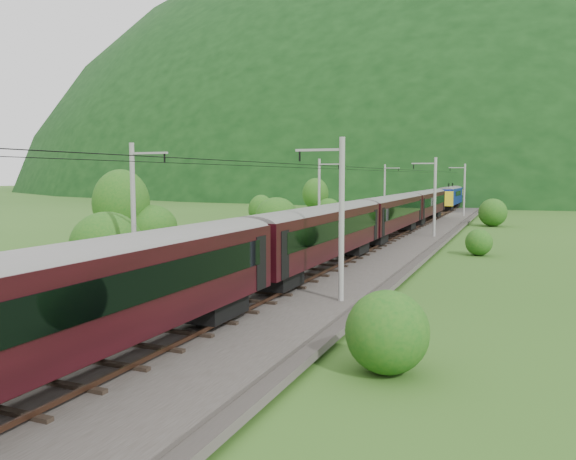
% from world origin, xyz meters
% --- Properties ---
extents(ground, '(600.00, 600.00, 0.00)m').
position_xyz_m(ground, '(0.00, 0.00, 0.00)').
color(ground, '#2B5119').
rests_on(ground, ground).
extents(railbed, '(14.00, 220.00, 0.30)m').
position_xyz_m(railbed, '(0.00, 10.00, 0.15)').
color(railbed, '#38332D').
rests_on(railbed, ground).
extents(track_left, '(2.40, 220.00, 0.27)m').
position_xyz_m(track_left, '(-2.40, 10.00, 0.37)').
color(track_left, brown).
rests_on(track_left, railbed).
extents(track_right, '(2.40, 220.00, 0.27)m').
position_xyz_m(track_right, '(2.40, 10.00, 0.37)').
color(track_right, brown).
rests_on(track_right, railbed).
extents(catenary_left, '(2.54, 192.28, 8.00)m').
position_xyz_m(catenary_left, '(-6.12, 32.00, 4.50)').
color(catenary_left, gray).
rests_on(catenary_left, railbed).
extents(catenary_right, '(2.54, 192.28, 8.00)m').
position_xyz_m(catenary_right, '(6.12, 32.00, 4.50)').
color(catenary_right, gray).
rests_on(catenary_right, railbed).
extents(overhead_wires, '(4.83, 198.00, 0.03)m').
position_xyz_m(overhead_wires, '(0.00, 10.00, 7.10)').
color(overhead_wires, black).
rests_on(overhead_wires, ground).
extents(mountain_main, '(504.00, 360.00, 244.00)m').
position_xyz_m(mountain_main, '(0.00, 260.00, 0.00)').
color(mountain_main, black).
rests_on(mountain_main, ground).
extents(mountain_ridge, '(336.00, 280.00, 132.00)m').
position_xyz_m(mountain_ridge, '(-120.00, 300.00, 0.00)').
color(mountain_ridge, black).
rests_on(mountain_ridge, ground).
extents(train, '(2.79, 153.71, 4.83)m').
position_xyz_m(train, '(2.40, 7.52, 3.33)').
color(train, black).
rests_on(train, ground).
extents(hazard_post_near, '(0.17, 0.17, 1.62)m').
position_xyz_m(hazard_post_near, '(-0.61, 48.52, 1.11)').
color(hazard_post_near, red).
rests_on(hazard_post_near, railbed).
extents(hazard_post_far, '(0.14, 0.14, 1.28)m').
position_xyz_m(hazard_post_far, '(-0.04, 62.68, 0.94)').
color(hazard_post_far, red).
rests_on(hazard_post_far, railbed).
extents(signal, '(0.25, 0.25, 2.24)m').
position_xyz_m(signal, '(-3.59, 49.61, 1.62)').
color(signal, black).
rests_on(signal, railbed).
extents(vegetation_left, '(12.41, 147.88, 7.01)m').
position_xyz_m(vegetation_left, '(-14.06, 8.74, 2.70)').
color(vegetation_left, '#1B5316').
rests_on(vegetation_left, ground).
extents(vegetation_right, '(5.26, 91.88, 3.20)m').
position_xyz_m(vegetation_right, '(11.45, 6.65, 1.46)').
color(vegetation_right, '#1B5316').
rests_on(vegetation_right, ground).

